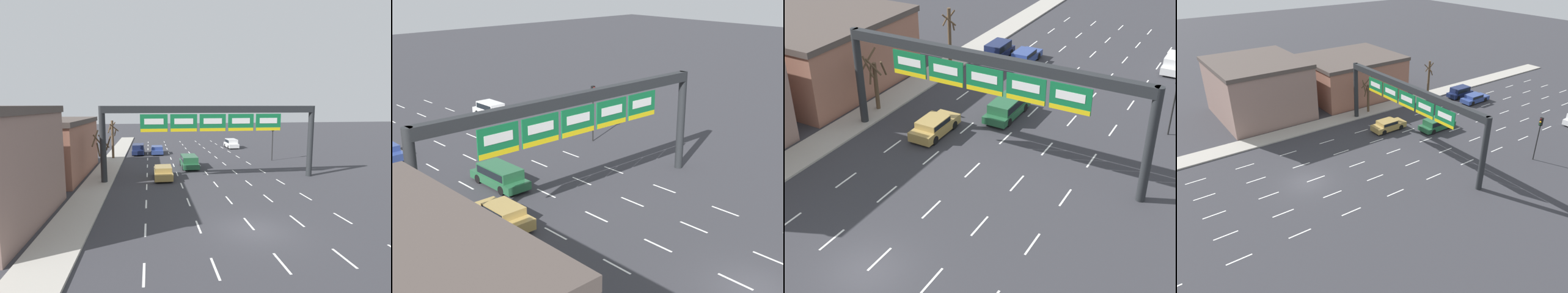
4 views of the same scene
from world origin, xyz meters
The scene contains 11 objects.
ground_plane centered at (0.00, 0.00, 0.00)m, with size 220.00×220.00×0.00m, color #333338.
lane_dashes centered at (0.00, 13.50, 0.00)m, with size 13.32×67.00×0.01m.
sign_gantry centered at (0.00, 12.96, 5.92)m, with size 21.99×0.70×7.54m.
building_far centered at (-18.93, 17.41, 3.07)m, with size 11.89×14.03×6.12m.
suv_navy centered at (-8.04, 30.49, 0.89)m, with size 1.85×4.10×1.60m.
suv_white centered at (8.13, 35.29, 0.89)m, with size 1.83×4.04×1.60m.
car_gold centered at (-4.93, 14.00, 0.73)m, with size 1.87×4.46×1.37m.
suv_green centered at (-1.53, 19.28, 0.85)m, with size 1.96×4.89×1.50m.
car_blue centered at (-5.16, 30.55, 0.68)m, with size 1.85×4.58×1.26m.
tree_bare_closest centered at (-11.18, 15.25, 2.65)m, with size 2.00×1.87×4.86m.
tree_bare_second centered at (-11.42, 26.89, 3.07)m, with size 1.56×1.56×5.31m.
Camera 3 is at (15.19, -15.66, 19.55)m, focal length 50.00 mm.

